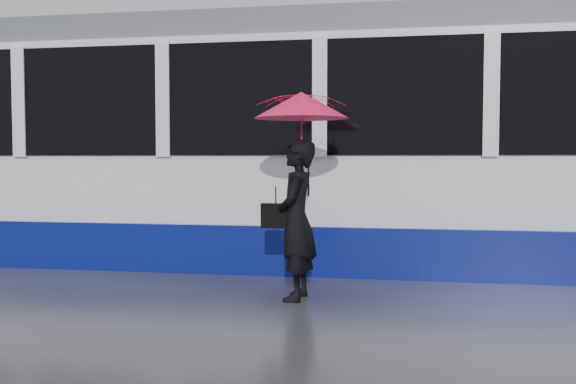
# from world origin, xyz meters

# --- Properties ---
(ground) EXTENTS (90.00, 90.00, 0.00)m
(ground) POSITION_xyz_m (0.00, 0.00, 0.00)
(ground) COLOR #2C2B31
(ground) RESTS_ON ground
(rails) EXTENTS (34.00, 1.51, 0.02)m
(rails) POSITION_xyz_m (0.00, 2.50, 0.01)
(rails) COLOR #3F3D38
(rails) RESTS_ON ground
(tram) EXTENTS (26.00, 2.56, 3.35)m
(tram) POSITION_xyz_m (1.27, 2.50, 1.64)
(tram) COLOR white
(tram) RESTS_ON ground
(woman) EXTENTS (0.40, 0.61, 1.65)m
(woman) POSITION_xyz_m (0.69, -0.01, 0.83)
(woman) COLOR black
(woman) RESTS_ON ground
(umbrella) EXTENTS (0.98, 0.98, 1.12)m
(umbrella) POSITION_xyz_m (0.74, -0.01, 1.81)
(umbrella) COLOR #E1127B
(umbrella) RESTS_ON ground
(handbag) EXTENTS (0.30, 0.13, 0.44)m
(handbag) POSITION_xyz_m (0.47, 0.01, 0.87)
(handbag) COLOR black
(handbag) RESTS_ON ground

